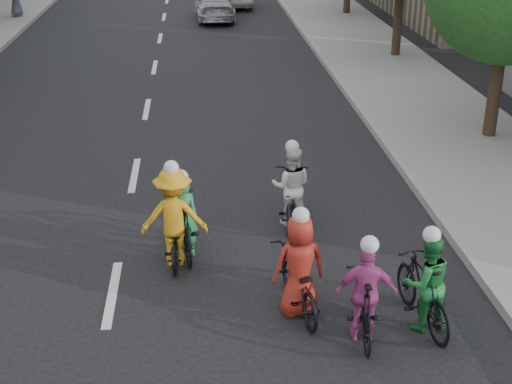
{
  "coord_description": "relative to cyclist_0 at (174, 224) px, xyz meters",
  "views": [
    {
      "loc": [
        1.46,
        -9.94,
        6.1
      ],
      "look_at": [
        2.45,
        1.58,
        1.0
      ],
      "focal_mm": 50.0,
      "sensor_mm": 36.0,
      "label": 1
    }
  ],
  "objects": [
    {
      "name": "follow_car_lead",
      "position": [
        1.42,
        23.09,
        -0.1
      ],
      "size": [
        1.85,
        4.33,
        1.24
      ],
      "primitive_type": "imported",
      "rotation": [
        0.0,
        0.0,
        3.17
      ],
      "color": "#B1B1B6",
      "rests_on": "ground"
    },
    {
      "name": "sidewalk_right",
      "position": [
        7.0,
        9.03,
        -0.65
      ],
      "size": [
        4.0,
        80.0,
        0.15
      ],
      "primitive_type": "cube",
      "color": "gray",
      "rests_on": "ground"
    },
    {
      "name": "cyclist_3",
      "position": [
        1.9,
        -1.68,
        -0.11
      ],
      "size": [
        0.9,
        1.91,
        1.77
      ],
      "rotation": [
        0.0,
        0.0,
        3.29
      ],
      "color": "black",
      "rests_on": "ground"
    },
    {
      "name": "cyclist_4",
      "position": [
        3.67,
        -2.23,
        -0.09
      ],
      "size": [
        0.81,
        1.85,
        1.66
      ],
      "rotation": [
        0.0,
        0.0,
        3.28
      ],
      "color": "black",
      "rests_on": "ground"
    },
    {
      "name": "cyclist_2",
      "position": [
        0.14,
        0.31,
        -0.12
      ],
      "size": [
        0.79,
        1.89,
        1.62
      ],
      "rotation": [
        0.0,
        0.0,
        3.29
      ],
      "color": "black",
      "rests_on": "ground"
    },
    {
      "name": "cyclist_1",
      "position": [
        2.17,
        1.37,
        -0.12
      ],
      "size": [
        0.94,
        1.91,
        1.7
      ],
      "rotation": [
        0.0,
        0.0,
        2.97
      ],
      "color": "black",
      "rests_on": "ground"
    },
    {
      "name": "ground",
      "position": [
        -1.0,
        -0.97,
        -0.72
      ],
      "size": [
        120.0,
        120.0,
        0.0
      ],
      "primitive_type": "plane",
      "color": "black",
      "rests_on": "ground"
    },
    {
      "name": "cyclist_5",
      "position": [
        2.74,
        -2.43,
        -0.11
      ],
      "size": [
        0.91,
        1.69,
        1.66
      ],
      "rotation": [
        0.0,
        0.0,
        3.04
      ],
      "color": "black",
      "rests_on": "ground"
    },
    {
      "name": "curb_right",
      "position": [
        5.05,
        9.03,
        -0.63
      ],
      "size": [
        0.18,
        80.0,
        0.18
      ],
      "primitive_type": "cube",
      "color": "#999993",
      "rests_on": "ground"
    },
    {
      "name": "cyclist_0",
      "position": [
        0.0,
        0.0,
        0.0
      ],
      "size": [
        1.15,
        1.56,
        1.89
      ],
      "rotation": [
        0.0,
        0.0,
        3.11
      ],
      "color": "black",
      "rests_on": "ground"
    }
  ]
}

